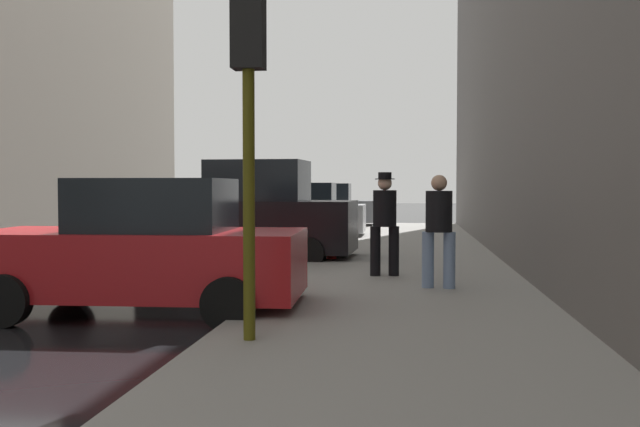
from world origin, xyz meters
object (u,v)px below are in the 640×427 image
Objects in this scene: parked_black_suv at (252,216)px; fire_hydrant at (331,242)px; parked_gray_coupe at (322,207)px; pedestrian_with_fedora at (385,218)px; pedestrian_in_jeans at (439,225)px; parked_red_hatchback at (144,251)px; parked_silver_sedan at (299,213)px; traffic_light at (249,79)px.

parked_black_suv is 6.63× the size of fire_hydrant.
parked_gray_coupe reaches higher than fire_hydrant.
parked_black_suv reaches higher than pedestrian_with_fedora.
parked_black_suv is 5.92m from pedestrian_in_jeans.
parked_red_hatchback is 1.01× the size of parked_silver_sedan.
pedestrian_with_fedora is at bearing -66.06° from fire_hydrant.
fire_hydrant is at bearing 90.36° from traffic_light.
traffic_light is 5.63m from pedestrian_with_fedora.
parked_gray_coupe is at bearing 90.00° from parked_red_hatchback.
parked_black_suv reaches higher than fire_hydrant.
parked_silver_sedan is at bearing 104.14° from fire_hydrant.
parked_gray_coupe is 16.19m from pedestrian_with_fedora.
pedestrian_in_jeans is (3.88, -17.27, 0.26)m from parked_gray_coupe.
parked_gray_coupe is 1.17× the size of traffic_light.
pedestrian_in_jeans is at bearing -57.76° from pedestrian_with_fedora.
traffic_light is (1.85, -21.17, 1.91)m from parked_gray_coupe.
pedestrian_in_jeans is 0.96× the size of pedestrian_with_fedora.
pedestrian_with_fedora is (-0.86, 1.37, 0.03)m from pedestrian_in_jeans.
parked_red_hatchback is at bearing -90.00° from parked_black_suv.
parked_red_hatchback is at bearing -90.00° from parked_gray_coupe.
parked_red_hatchback is at bearing 133.41° from traffic_light.
pedestrian_in_jeans is (2.03, 3.90, -1.65)m from traffic_light.
parked_silver_sedan is 1.17× the size of traffic_light.
parked_black_suv is at bearing -90.00° from parked_gray_coupe.
pedestrian_with_fedora reaches higher than fire_hydrant.
parked_gray_coupe is (0.00, 12.81, -0.18)m from parked_black_suv.
traffic_light is 2.03× the size of pedestrian_with_fedora.
parked_silver_sedan is at bearing 109.01° from pedestrian_in_jeans.
parked_black_suv reaches higher than pedestrian_in_jeans.
traffic_light reaches higher than pedestrian_with_fedora.
pedestrian_with_fedora reaches higher than parked_silver_sedan.
parked_black_suv is at bearing 131.05° from pedestrian_in_jeans.
fire_hydrant is (1.80, 6.05, -0.35)m from parked_red_hatchback.
parked_red_hatchback is 1.19× the size of traffic_light.
pedestrian_in_jeans is (2.08, -4.11, 0.61)m from fire_hydrant.
pedestrian_with_fedora reaches higher than pedestrian_in_jeans.
parked_black_suv is 4.33m from pedestrian_with_fedora.
parked_silver_sedan is 7.39m from fire_hydrant.
parked_black_suv is at bearing 90.00° from parked_red_hatchback.
parked_black_suv is at bearing -90.00° from parked_silver_sedan.
parked_silver_sedan is 11.93m from pedestrian_in_jeans.
parked_silver_sedan is 1.00× the size of parked_gray_coupe.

